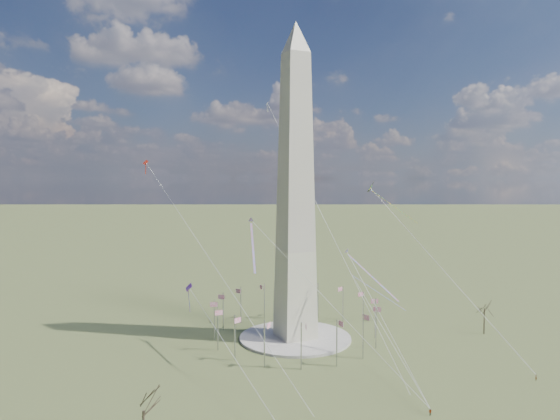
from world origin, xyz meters
name	(u,v)px	position (x,y,z in m)	size (l,w,h in m)	color
ground	(295,339)	(0.00, 0.00, 0.00)	(2000.00, 2000.00, 0.00)	#50582C
plaza	(295,338)	(0.00, 0.00, 0.40)	(36.00, 36.00, 0.80)	#B8B2A8
washington_monument	(295,191)	(0.00, 0.00, 47.95)	(15.56, 15.56, 100.00)	beige
flagpole_ring	(295,317)	(0.00, 0.00, 7.27)	(54.40, 54.40, 13.00)	#B4B5BA
tree_near	(485,306)	(59.67, -21.32, 9.27)	(7.43, 7.43, 13.01)	brown
tree_far	(143,408)	(-55.59, -49.07, 8.97)	(7.19, 7.19, 12.59)	brown
person_east	(536,377)	(41.76, -55.36, 0.79)	(0.58, 0.38, 1.58)	gray
person_centre	(430,412)	(3.93, -59.18, 0.77)	(0.90, 0.38, 1.54)	gray
kite_delta_black	(373,190)	(32.31, 3.76, 47.66)	(16.27, 15.33, 15.00)	black
kite_diamond_purple	(189,290)	(-32.16, 10.11, 16.77)	(1.82, 2.98, 9.55)	#501C81
kite_streamer_left	(365,269)	(14.04, -18.29, 24.77)	(7.49, 18.54, 13.22)	red
kite_streamer_mid	(252,238)	(-17.78, -7.92, 34.43)	(7.28, 19.24, 13.63)	red
kite_streamer_right	(370,287)	(33.90, 7.41, 12.59)	(17.11, 13.09, 13.99)	red
kite_small_red	(146,164)	(-39.81, 40.60, 57.12)	(1.89, 1.69, 5.17)	red
kite_small_white	(267,104)	(12.01, 51.42, 82.69)	(1.31, 1.97, 4.23)	white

